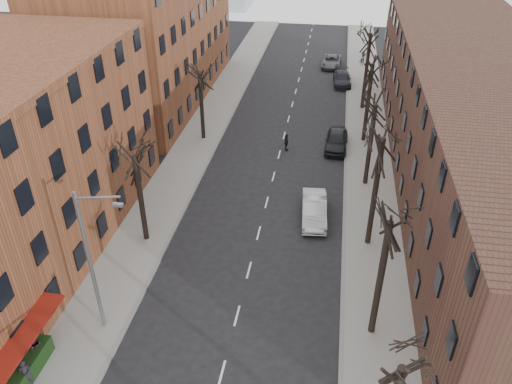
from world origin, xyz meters
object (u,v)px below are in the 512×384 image
at_px(parked_car_mid, 342,79).
at_px(pedestrian_a, 26,374).
at_px(silver_sedan, 314,210).
at_px(parked_car_near, 337,140).

height_order(parked_car_mid, pedestrian_a, pedestrian_a).
relative_size(silver_sedan, pedestrian_a, 2.83).
relative_size(silver_sedan, parked_car_mid, 0.99).
height_order(silver_sedan, parked_car_mid, silver_sedan).
bearing_deg(parked_car_near, pedestrian_a, -114.40).
height_order(silver_sedan, pedestrian_a, pedestrian_a).
bearing_deg(parked_car_mid, parked_car_near, -94.17).
height_order(parked_car_near, parked_car_mid, parked_car_near).
relative_size(parked_car_near, pedestrian_a, 2.79).
xyz_separation_m(parked_car_mid, pedestrian_a, (-14.49, -45.49, 0.30)).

